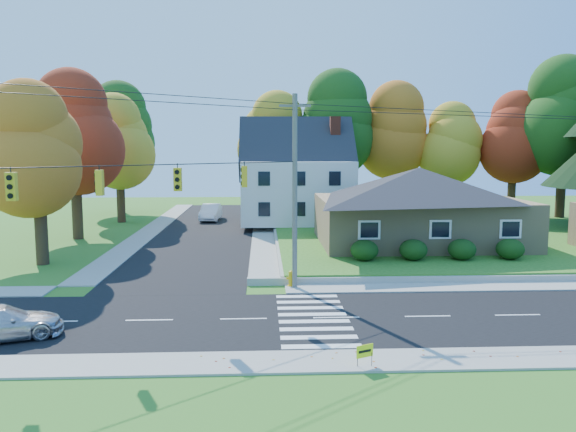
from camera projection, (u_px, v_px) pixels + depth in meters
name	position (u px, v px, depth m)	size (l,w,h in m)	color
ground	(336.00, 318.00, 24.21)	(120.00, 120.00, 0.00)	#3D7923
road_main	(336.00, 318.00, 24.21)	(90.00, 8.00, 0.02)	black
road_cross	(208.00, 230.00, 49.62)	(8.00, 44.00, 0.02)	black
sidewalk_north	(324.00, 288.00, 29.16)	(90.00, 2.00, 0.08)	#9C9A90
sidewalk_south	(355.00, 361.00, 19.25)	(90.00, 2.00, 0.08)	#9C9A90
lawn	(461.00, 235.00, 45.60)	(30.00, 30.00, 0.50)	#3D7923
ranch_house	(419.00, 204.00, 40.04)	(14.60, 10.60, 5.40)	tan
colonial_house	(297.00, 177.00, 51.41)	(10.40, 8.40, 9.60)	silver
hedge_row	(438.00, 250.00, 34.13)	(10.70, 1.70, 1.27)	#163A10
traffic_infrastructure	(330.00, 197.00, 24.92)	(38.10, 10.66, 10.00)	#666059
tree_lot_0	(273.00, 138.00, 56.82)	(6.72, 6.72, 12.51)	#3F2A19
tree_lot_1	(334.00, 124.00, 55.94)	(7.84, 7.84, 14.60)	#3F2A19
tree_lot_2	(391.00, 131.00, 57.29)	(7.28, 7.28, 13.56)	#3F2A19
tree_lot_3	(451.00, 144.00, 56.73)	(6.16, 6.16, 11.47)	#3F2A19
tree_lot_4	(514.00, 137.00, 55.93)	(6.72, 6.72, 12.51)	#3F2A19
tree_lot_5	(565.00, 116.00, 53.90)	(8.40, 8.40, 15.64)	#3F2A19
tree_west_0	(37.00, 150.00, 34.46)	(6.16, 6.16, 11.47)	#3F2A19
tree_west_1	(74.00, 133.00, 44.17)	(7.28, 7.28, 13.56)	#3F2A19
tree_west_2	(119.00, 142.00, 54.21)	(6.72, 6.72, 12.51)	#3F2A19
tree_west_3	(118.00, 131.00, 61.89)	(7.84, 7.84, 14.60)	#3F2A19
silver_sedan	(0.00, 323.00, 21.36)	(1.85, 4.55, 1.32)	#BAB9C1
white_car	(211.00, 212.00, 56.34)	(1.73, 4.97, 1.64)	white
fire_hydrant	(291.00, 279.00, 29.48)	(0.50, 0.40, 0.90)	gold
yard_sign	(365.00, 352.00, 18.63)	(0.60, 0.30, 0.81)	black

